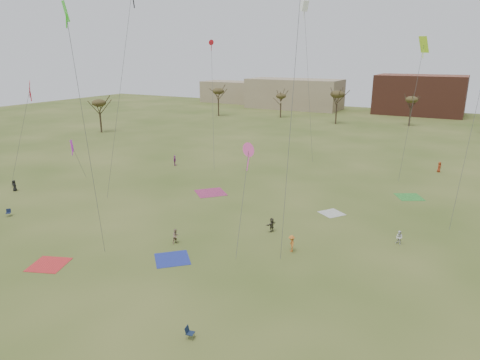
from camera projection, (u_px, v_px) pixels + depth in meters
The scene contains 20 objects.
ground at pixel (172, 277), 36.09m from camera, with size 260.00×260.00×0.00m, color #364D18.
spectator_fore_b at pixel (176, 236), 42.41m from camera, with size 0.73×0.57×1.51m, color #977760.
spectator_fore_c at pixel (272, 225), 45.17m from camera, with size 1.44×0.46×1.55m, color brown.
flyer_mid_a at pixel (14, 186), 58.68m from camera, with size 0.75×0.49×1.54m, color black.
flyer_mid_b at pixel (291, 244), 40.60m from camera, with size 1.06×0.61×1.65m, color orange.
spectator_mid_d at pixel (175, 160), 72.12m from camera, with size 1.02×0.43×1.75m, color #AB479D.
spectator_mid_e at pixel (399, 238), 42.18m from camera, with size 0.69×0.54×1.41m, color silver.
flyer_far_b at pixel (439, 167), 68.11m from camera, with size 0.82×0.53×1.68m, color #A2391B.
blanket_red at pixel (49, 265), 38.24m from camera, with size 3.03×3.03×0.03m, color red.
blanket_blue at pixel (172, 259), 39.29m from camera, with size 3.06×3.06×0.03m, color navy.
blanket_cream at pixel (332, 213), 50.59m from camera, with size 2.46×2.46×0.03m, color beige.
blanket_plum at pixel (211, 193), 58.12m from camera, with size 3.80×3.80×0.03m, color #9E305E.
blanket_olive at pixel (409, 197), 56.34m from camera, with size 3.13×3.13×0.03m, color #338D33.
camp_chair_left at pixel (9, 214), 49.61m from camera, with size 0.74×0.74×0.87m.
camp_chair_center at pixel (190, 335), 28.25m from camera, with size 0.63×0.59×0.87m.
kites_aloft at pixel (252, 20), 52.22m from camera, with size 62.41×42.66×26.72m.
tree_line at pixel (364, 102), 101.94m from camera, with size 117.44×49.32×8.91m.
building_tan at pixel (294, 94), 147.51m from camera, with size 32.00×14.00×10.00m, color #937F60.
building_brick at pixel (420, 95), 133.02m from camera, with size 26.00×16.00×12.00m, color brown.
building_tan_west at pixel (229, 92), 167.50m from camera, with size 20.00×12.00×8.00m, color #937F60.
Camera 1 is at (20.55, -25.53, 18.16)m, focal length 31.88 mm.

